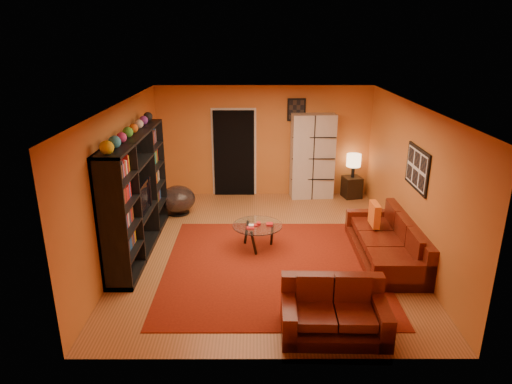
{
  "coord_description": "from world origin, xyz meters",
  "views": [
    {
      "loc": [
        -0.2,
        -7.52,
        3.71
      ],
      "look_at": [
        -0.18,
        0.1,
        1.05
      ],
      "focal_mm": 32.0,
      "sensor_mm": 36.0,
      "label": 1
    }
  ],
  "objects_px": {
    "tv": "(139,199)",
    "sofa": "(390,243)",
    "bowl_chair": "(178,199)",
    "coffee_table": "(257,227)",
    "entertainment_unit": "(137,194)",
    "side_table": "(352,187)",
    "table_lamp": "(354,161)",
    "loveseat": "(334,311)",
    "storage_cabinet": "(312,156)"
  },
  "relations": [
    {
      "from": "tv",
      "to": "coffee_table",
      "type": "distance_m",
      "value": 2.15
    },
    {
      "from": "sofa",
      "to": "bowl_chair",
      "type": "xyz_separation_m",
      "value": [
        -4.01,
        2.08,
        0.04
      ]
    },
    {
      "from": "tv",
      "to": "sofa",
      "type": "xyz_separation_m",
      "value": [
        4.37,
        -0.29,
        -0.7
      ]
    },
    {
      "from": "entertainment_unit",
      "to": "side_table",
      "type": "relative_size",
      "value": 6.0
    },
    {
      "from": "storage_cabinet",
      "to": "side_table",
      "type": "relative_size",
      "value": 3.97
    },
    {
      "from": "entertainment_unit",
      "to": "storage_cabinet",
      "type": "relative_size",
      "value": 1.51
    },
    {
      "from": "loveseat",
      "to": "coffee_table",
      "type": "xyz_separation_m",
      "value": [
        -0.99,
        2.43,
        0.12
      ]
    },
    {
      "from": "storage_cabinet",
      "to": "entertainment_unit",
      "type": "bearing_deg",
      "value": -145.46
    },
    {
      "from": "side_table",
      "to": "table_lamp",
      "type": "bearing_deg",
      "value": 90.0
    },
    {
      "from": "tv",
      "to": "loveseat",
      "type": "height_order",
      "value": "tv"
    },
    {
      "from": "loveseat",
      "to": "entertainment_unit",
      "type": "bearing_deg",
      "value": 53.49
    },
    {
      "from": "entertainment_unit",
      "to": "loveseat",
      "type": "relative_size",
      "value": 2.17
    },
    {
      "from": "coffee_table",
      "to": "table_lamp",
      "type": "bearing_deg",
      "value": 50.44
    },
    {
      "from": "coffee_table",
      "to": "entertainment_unit",
      "type": "bearing_deg",
      "value": -179.66
    },
    {
      "from": "sofa",
      "to": "storage_cabinet",
      "type": "bearing_deg",
      "value": 107.92
    },
    {
      "from": "storage_cabinet",
      "to": "coffee_table",
      "type": "bearing_deg",
      "value": -119.8
    },
    {
      "from": "tv",
      "to": "bowl_chair",
      "type": "relative_size",
      "value": 1.22
    },
    {
      "from": "coffee_table",
      "to": "side_table",
      "type": "height_order",
      "value": "side_table"
    },
    {
      "from": "tv",
      "to": "sofa",
      "type": "height_order",
      "value": "tv"
    },
    {
      "from": "bowl_chair",
      "to": "table_lamp",
      "type": "xyz_separation_m",
      "value": [
        3.97,
        1.04,
        0.57
      ]
    },
    {
      "from": "entertainment_unit",
      "to": "sofa",
      "type": "relative_size",
      "value": 1.29
    },
    {
      "from": "tv",
      "to": "sofa",
      "type": "relative_size",
      "value": 0.4
    },
    {
      "from": "sofa",
      "to": "storage_cabinet",
      "type": "relative_size",
      "value": 1.17
    },
    {
      "from": "storage_cabinet",
      "to": "table_lamp",
      "type": "bearing_deg",
      "value": -7.79
    },
    {
      "from": "sofa",
      "to": "loveseat",
      "type": "height_order",
      "value": "same"
    },
    {
      "from": "coffee_table",
      "to": "bowl_chair",
      "type": "height_order",
      "value": "bowl_chair"
    },
    {
      "from": "tv",
      "to": "loveseat",
      "type": "xyz_separation_m",
      "value": [
        3.05,
        -2.34,
        -0.7
      ]
    },
    {
      "from": "bowl_chair",
      "to": "side_table",
      "type": "xyz_separation_m",
      "value": [
        3.97,
        1.04,
        -0.08
      ]
    },
    {
      "from": "table_lamp",
      "to": "tv",
      "type": "bearing_deg",
      "value": -146.82
    },
    {
      "from": "coffee_table",
      "to": "loveseat",
      "type": "bearing_deg",
      "value": -67.97
    },
    {
      "from": "tv",
      "to": "table_lamp",
      "type": "height_order",
      "value": "tv"
    },
    {
      "from": "loveseat",
      "to": "coffee_table",
      "type": "height_order",
      "value": "loveseat"
    },
    {
      "from": "entertainment_unit",
      "to": "loveseat",
      "type": "bearing_deg",
      "value": -38.0
    },
    {
      "from": "coffee_table",
      "to": "bowl_chair",
      "type": "distance_m",
      "value": 2.41
    },
    {
      "from": "bowl_chair",
      "to": "side_table",
      "type": "relative_size",
      "value": 1.51
    },
    {
      "from": "bowl_chair",
      "to": "entertainment_unit",
      "type": "bearing_deg",
      "value": -103.32
    },
    {
      "from": "loveseat",
      "to": "sofa",
      "type": "bearing_deg",
      "value": -31.19
    },
    {
      "from": "side_table",
      "to": "tv",
      "type": "bearing_deg",
      "value": -146.82
    },
    {
      "from": "coffee_table",
      "to": "storage_cabinet",
      "type": "height_order",
      "value": "storage_cabinet"
    },
    {
      "from": "entertainment_unit",
      "to": "storage_cabinet",
      "type": "bearing_deg",
      "value": 39.36
    },
    {
      "from": "sofa",
      "to": "side_table",
      "type": "relative_size",
      "value": 4.65
    },
    {
      "from": "loveseat",
      "to": "bowl_chair",
      "type": "distance_m",
      "value": 4.93
    },
    {
      "from": "loveseat",
      "to": "side_table",
      "type": "bearing_deg",
      "value": -12.37
    },
    {
      "from": "entertainment_unit",
      "to": "sofa",
      "type": "xyz_separation_m",
      "value": [
        4.42,
        -0.37,
        -0.77
      ]
    },
    {
      "from": "tv",
      "to": "bowl_chair",
      "type": "bearing_deg",
      "value": -11.21
    },
    {
      "from": "sofa",
      "to": "coffee_table",
      "type": "relative_size",
      "value": 2.59
    },
    {
      "from": "tv",
      "to": "coffee_table",
      "type": "relative_size",
      "value": 1.03
    },
    {
      "from": "tv",
      "to": "loveseat",
      "type": "relative_size",
      "value": 0.67
    },
    {
      "from": "entertainment_unit",
      "to": "table_lamp",
      "type": "relative_size",
      "value": 5.41
    },
    {
      "from": "entertainment_unit",
      "to": "bowl_chair",
      "type": "distance_m",
      "value": 1.9
    }
  ]
}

